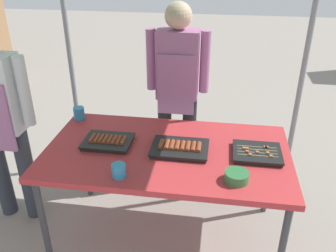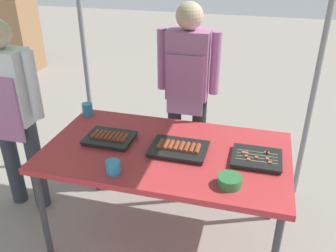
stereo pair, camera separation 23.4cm
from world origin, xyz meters
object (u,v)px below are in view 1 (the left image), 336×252
(stall_table, at_px, (167,156))
(tray_pork_links, at_px, (180,148))
(condiment_bowl, at_px, (237,177))
(drink_cup_near_edge, at_px, (119,171))
(tray_grilled_sausages, at_px, (108,141))
(tray_meat_skewers, at_px, (257,153))
(vendor_woman, at_px, (177,82))
(drink_cup_by_wok, at_px, (79,113))

(stall_table, distance_m, tray_pork_links, 0.11)
(condiment_bowl, xyz_separation_m, drink_cup_near_edge, (-0.67, -0.06, 0.01))
(tray_grilled_sausages, bearing_deg, tray_meat_skewers, 0.25)
(tray_pork_links, bearing_deg, vendor_woman, 98.51)
(stall_table, distance_m, vendor_woman, 0.84)
(tray_grilled_sausages, xyz_separation_m, vendor_woman, (0.37, 0.79, 0.16))
(condiment_bowl, bearing_deg, tray_meat_skewers, 65.71)
(stall_table, distance_m, drink_cup_near_edge, 0.42)
(tray_meat_skewers, relative_size, condiment_bowl, 2.19)
(tray_pork_links, distance_m, drink_cup_by_wok, 0.89)
(condiment_bowl, bearing_deg, drink_cup_by_wok, 151.95)
(tray_grilled_sausages, height_order, drink_cup_by_wok, drink_cup_by_wok)
(tray_meat_skewers, height_order, drink_cup_near_edge, drink_cup_near_edge)
(drink_cup_near_edge, xyz_separation_m, vendor_woman, (0.19, 1.14, 0.13))
(drink_cup_by_wok, bearing_deg, vendor_woman, 33.24)
(drink_cup_near_edge, bearing_deg, tray_meat_skewers, 23.82)
(tray_meat_skewers, relative_size, drink_cup_near_edge, 3.65)
(tray_pork_links, relative_size, condiment_bowl, 2.65)
(tray_grilled_sausages, relative_size, condiment_bowl, 2.31)
(tray_meat_skewers, relative_size, tray_pork_links, 0.83)
(condiment_bowl, bearing_deg, vendor_woman, 113.88)
(stall_table, bearing_deg, vendor_woman, 92.48)
(tray_meat_skewers, xyz_separation_m, drink_cup_by_wok, (-1.31, 0.33, 0.03))
(tray_grilled_sausages, xyz_separation_m, condiment_bowl, (0.85, -0.29, 0.01))
(drink_cup_near_edge, bearing_deg, vendor_woman, 80.38)
(tray_meat_skewers, xyz_separation_m, condiment_bowl, (-0.13, -0.30, 0.01))
(tray_meat_skewers, relative_size, drink_cup_by_wok, 3.19)
(condiment_bowl, xyz_separation_m, vendor_woman, (-0.48, 1.09, 0.15))
(stall_table, bearing_deg, tray_grilled_sausages, 177.97)
(stall_table, relative_size, tray_meat_skewers, 5.23)
(vendor_woman, bearing_deg, stall_table, 92.48)
(tray_pork_links, xyz_separation_m, drink_cup_near_edge, (-0.31, -0.34, 0.02))
(tray_meat_skewers, bearing_deg, stall_table, -178.16)
(stall_table, relative_size, drink_cup_by_wok, 16.70)
(tray_grilled_sausages, height_order, tray_meat_skewers, tray_grilled_sausages)
(stall_table, xyz_separation_m, drink_cup_near_edge, (-0.23, -0.34, 0.09))
(stall_table, height_order, drink_cup_by_wok, drink_cup_by_wok)
(tray_grilled_sausages, distance_m, tray_meat_skewers, 0.99)
(vendor_woman, bearing_deg, tray_grilled_sausages, 64.96)
(tray_pork_links, bearing_deg, condiment_bowl, -37.93)
(tray_pork_links, relative_size, drink_cup_by_wok, 3.87)
(tray_grilled_sausages, xyz_separation_m, tray_meat_skewers, (0.99, 0.00, -0.00))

